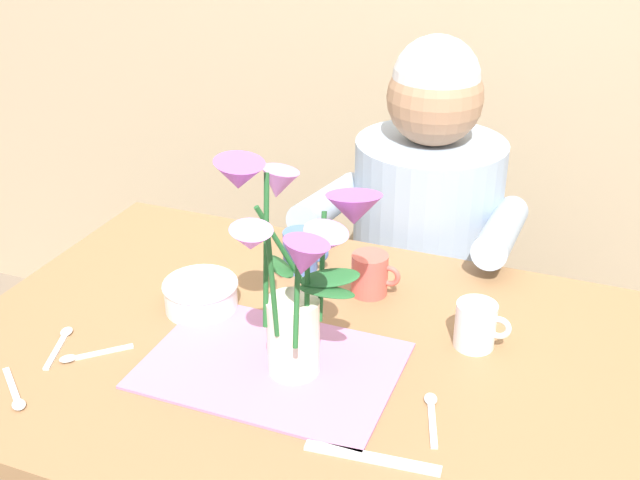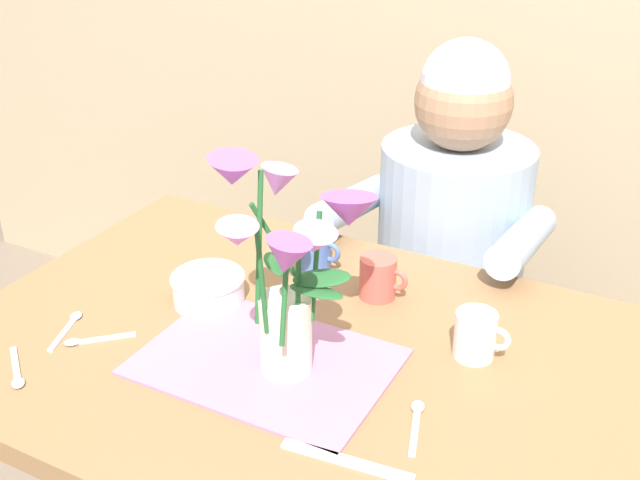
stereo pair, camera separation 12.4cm
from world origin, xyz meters
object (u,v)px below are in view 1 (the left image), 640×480
object	(u,v)px
tea_cup	(370,274)
coffee_cup	(301,251)
seated_person	(422,275)
flower_vase	(297,269)
dinner_knife	(372,458)
ceramic_bowl	(201,294)
ceramic_mug	(476,325)

from	to	relation	value
tea_cup	coffee_cup	size ratio (longest dim) A/B	1.00
seated_person	flower_vase	distance (m)	0.77
dinner_knife	coffee_cup	size ratio (longest dim) A/B	2.04
ceramic_bowl	dinner_knife	world-z (taller)	ceramic_bowl
dinner_knife	coffee_cup	distance (m)	0.54
ceramic_mug	flower_vase	bearing A→B (deg)	-144.86
seated_person	ceramic_bowl	xyz separation A→B (m)	(-0.27, -0.57, 0.21)
coffee_cup	ceramic_bowl	bearing A→B (deg)	-119.05
seated_person	flower_vase	xyz separation A→B (m)	(-0.04, -0.68, 0.36)
ceramic_bowl	tea_cup	size ratio (longest dim) A/B	1.46
flower_vase	tea_cup	bearing A→B (deg)	83.45
ceramic_mug	dinner_knife	bearing A→B (deg)	-103.45
ceramic_bowl	dinner_knife	xyz separation A→B (m)	(0.41, -0.26, -0.03)
flower_vase	ceramic_bowl	bearing A→B (deg)	154.98
flower_vase	tea_cup	distance (m)	0.31
tea_cup	ceramic_mug	distance (m)	0.24
flower_vase	ceramic_bowl	distance (m)	0.30
flower_vase	coffee_cup	size ratio (longest dim) A/B	3.86
flower_vase	dinner_knife	world-z (taller)	flower_vase
seated_person	ceramic_bowl	distance (m)	0.66
tea_cup	dinner_knife	bearing A→B (deg)	-71.52
coffee_cup	tea_cup	bearing A→B (deg)	-13.99
seated_person	tea_cup	distance (m)	0.46
flower_vase	tea_cup	size ratio (longest dim) A/B	3.86
seated_person	tea_cup	world-z (taller)	seated_person
ceramic_bowl	tea_cup	distance (m)	0.31
coffee_cup	seated_person	bearing A→B (deg)	66.54
ceramic_bowl	ceramic_mug	xyz separation A→B (m)	(0.48, 0.06, 0.01)
seated_person	dinner_knife	distance (m)	0.85
dinner_knife	tea_cup	distance (m)	0.44
seated_person	coffee_cup	size ratio (longest dim) A/B	12.20
tea_cup	coffee_cup	xyz separation A→B (m)	(-0.16, 0.04, 0.00)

